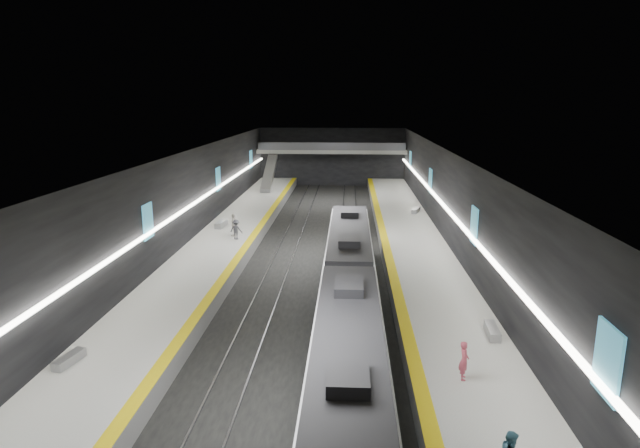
# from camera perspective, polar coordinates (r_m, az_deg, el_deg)

# --- Properties ---
(ground) EXTENTS (70.00, 70.00, 0.00)m
(ground) POSITION_cam_1_polar(r_m,az_deg,el_deg) (41.24, -0.37, -3.50)
(ground) COLOR black
(ground) RESTS_ON ground
(ceiling) EXTENTS (20.00, 70.00, 0.04)m
(ceiling) POSITION_cam_1_polar(r_m,az_deg,el_deg) (39.69, -0.39, 7.63)
(ceiling) COLOR beige
(ceiling) RESTS_ON wall_left
(wall_left) EXTENTS (0.04, 70.00, 8.00)m
(wall_left) POSITION_cam_1_polar(r_m,az_deg,el_deg) (42.09, -14.10, 2.04)
(wall_left) COLOR black
(wall_left) RESTS_ON ground
(wall_right) EXTENTS (0.04, 70.00, 8.00)m
(wall_right) POSITION_cam_1_polar(r_m,az_deg,el_deg) (40.90, 13.75, 1.75)
(wall_right) COLOR black
(wall_right) RESTS_ON ground
(wall_back) EXTENTS (20.00, 0.04, 8.00)m
(wall_back) POSITION_cam_1_polar(r_m,az_deg,el_deg) (74.88, 1.30, 7.16)
(wall_back) COLOR black
(wall_back) RESTS_ON ground
(platform_left) EXTENTS (5.00, 70.00, 1.00)m
(platform_left) POSITION_cam_1_polar(r_m,az_deg,el_deg) (42.22, -10.59, -2.63)
(platform_left) COLOR slate
(platform_left) RESTS_ON ground
(tile_surface_left) EXTENTS (5.00, 70.00, 0.02)m
(tile_surface_left) POSITION_cam_1_polar(r_m,az_deg,el_deg) (42.09, -10.62, -1.96)
(tile_surface_left) COLOR #B4B5AF
(tile_surface_left) RESTS_ON platform_left
(tactile_strip_left) EXTENTS (0.60, 70.00, 0.02)m
(tactile_strip_left) POSITION_cam_1_polar(r_m,az_deg,el_deg) (41.62, -7.68, -2.01)
(tactile_strip_left) COLOR #DDBF0B
(tactile_strip_left) RESTS_ON platform_left
(platform_right) EXTENTS (5.00, 70.00, 1.00)m
(platform_right) POSITION_cam_1_polar(r_m,az_deg,el_deg) (41.33, 10.08, -2.95)
(platform_right) COLOR slate
(platform_right) RESTS_ON ground
(tile_surface_right) EXTENTS (5.00, 70.00, 0.02)m
(tile_surface_right) POSITION_cam_1_polar(r_m,az_deg,el_deg) (41.20, 10.11, -2.27)
(tile_surface_right) COLOR #B4B5AF
(tile_surface_right) RESTS_ON platform_right
(tactile_strip_right) EXTENTS (0.60, 70.00, 0.02)m
(tactile_strip_right) POSITION_cam_1_polar(r_m,az_deg,el_deg) (40.98, 7.05, -2.23)
(tactile_strip_right) COLOR #DDBF0B
(tactile_strip_right) RESTS_ON platform_right
(rails) EXTENTS (6.52, 70.00, 0.12)m
(rails) POSITION_cam_1_polar(r_m,az_deg,el_deg) (41.22, -0.37, -3.42)
(rails) COLOR gray
(rails) RESTS_ON ground
(train) EXTENTS (2.69, 30.04, 3.60)m
(train) POSITION_cam_1_polar(r_m,az_deg,el_deg) (26.90, 3.08, -7.84)
(train) COLOR #0F1E38
(train) RESTS_ON ground
(ad_posters) EXTENTS (19.94, 53.50, 2.20)m
(ad_posters) POSITION_cam_1_polar(r_m,az_deg,el_deg) (41.16, -0.29, 2.91)
(ad_posters) COLOR teal
(ad_posters) RESTS_ON wall_left
(cove_light_left) EXTENTS (0.25, 68.60, 0.12)m
(cove_light_left) POSITION_cam_1_polar(r_m,az_deg,el_deg) (42.07, -13.83, 1.78)
(cove_light_left) COLOR white
(cove_light_left) RESTS_ON wall_left
(cove_light_right) EXTENTS (0.25, 68.60, 0.12)m
(cove_light_right) POSITION_cam_1_polar(r_m,az_deg,el_deg) (40.90, 13.46, 1.48)
(cove_light_right) COLOR white
(cove_light_right) RESTS_ON wall_right
(mezzanine_bridge) EXTENTS (20.00, 3.00, 1.50)m
(mezzanine_bridge) POSITION_cam_1_polar(r_m,az_deg,el_deg) (72.72, 1.25, 7.80)
(mezzanine_bridge) COLOR gray
(mezzanine_bridge) RESTS_ON wall_left
(escalator) EXTENTS (1.20, 7.50, 3.92)m
(escalator) POSITION_cam_1_polar(r_m,az_deg,el_deg) (66.79, -5.44, 5.42)
(escalator) COLOR #99999E
(escalator) RESTS_ON platform_left
(bench_left_near) EXTENTS (0.76, 1.68, 0.40)m
(bench_left_near) POSITION_cam_1_polar(r_m,az_deg,el_deg) (25.37, -25.19, -12.95)
(bench_left_near) COLOR #99999E
(bench_left_near) RESTS_ON platform_left
(bench_left_far) EXTENTS (0.72, 2.09, 0.50)m
(bench_left_far) POSITION_cam_1_polar(r_m,az_deg,el_deg) (47.21, -10.50, -0.01)
(bench_left_far) COLOR #99999E
(bench_left_far) RESTS_ON platform_left
(bench_right_near) EXTENTS (0.61, 1.81, 0.44)m
(bench_right_near) POSITION_cam_1_polar(r_m,az_deg,el_deg) (26.81, 17.90, -10.82)
(bench_right_near) COLOR #99999E
(bench_right_near) RESTS_ON platform_right
(bench_right_far) EXTENTS (1.07, 1.86, 0.44)m
(bench_right_far) POSITION_cam_1_polar(r_m,az_deg,el_deg) (53.15, 10.19, 1.44)
(bench_right_far) COLOR #99999E
(bench_right_far) RESTS_ON platform_right
(passenger_right_a) EXTENTS (0.44, 0.62, 1.58)m
(passenger_right_a) POSITION_cam_1_polar(r_m,az_deg,el_deg) (22.42, 15.10, -13.92)
(passenger_right_a) COLOR #C74A5E
(passenger_right_a) RESTS_ON platform_right
(passenger_left_a) EXTENTS (0.47, 1.10, 1.87)m
(passenger_left_a) POSITION_cam_1_polar(r_m,az_deg,el_deg) (43.72, -9.18, -0.09)
(passenger_left_a) COLOR beige
(passenger_left_a) RESTS_ON platform_left
(passenger_left_b) EXTENTS (1.15, 0.85, 1.59)m
(passenger_left_b) POSITION_cam_1_polar(r_m,az_deg,el_deg) (42.66, -8.93, -0.60)
(passenger_left_b) COLOR #3B3B42
(passenger_left_b) RESTS_ON platform_left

